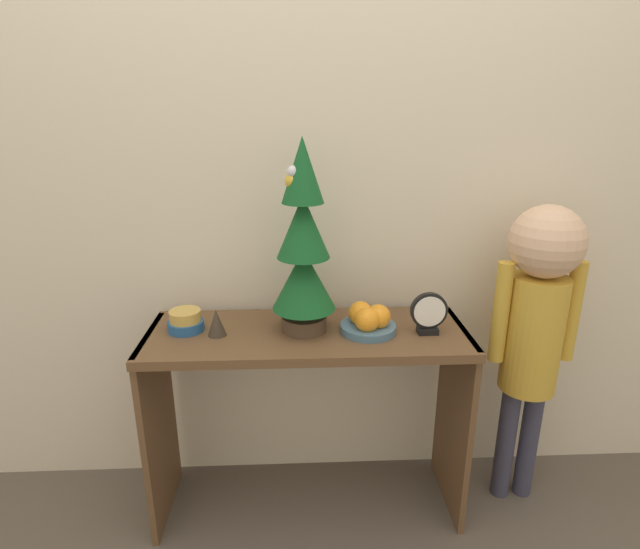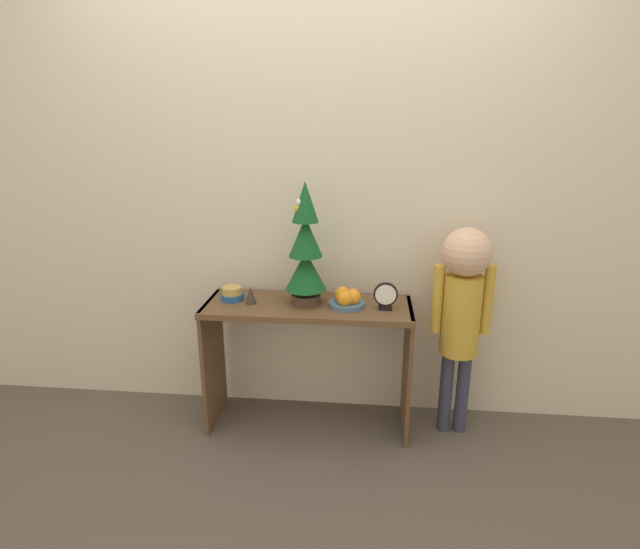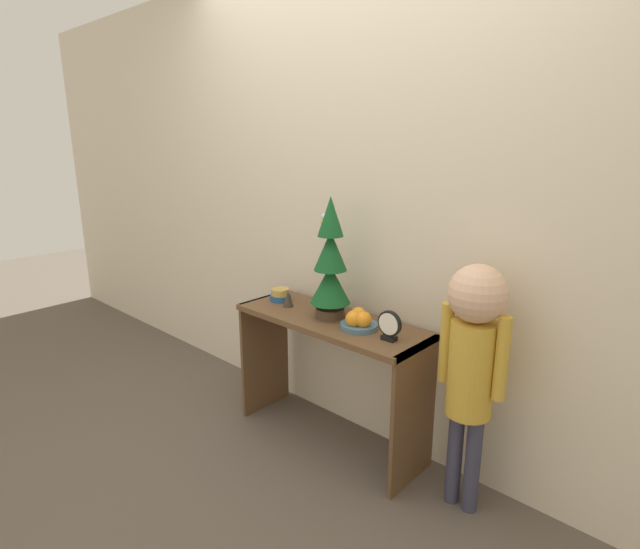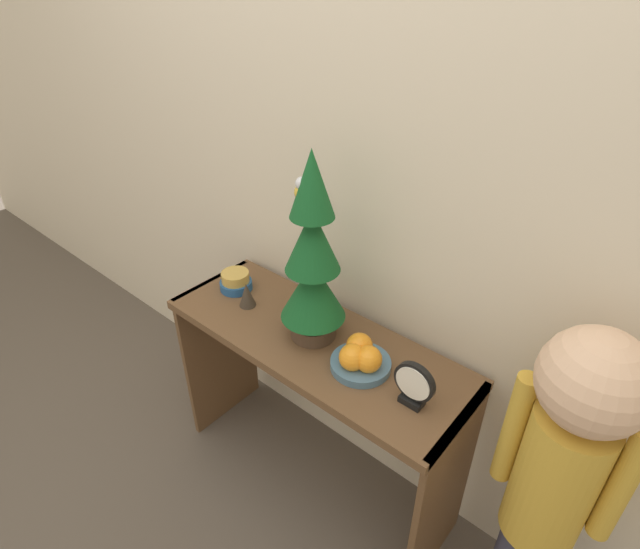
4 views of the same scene
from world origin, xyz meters
name	(u,v)px [view 4 (image 4 of 4)]	position (x,y,z in m)	size (l,w,h in m)	color
ground_plane	(281,507)	(0.00, 0.00, 0.00)	(12.00, 12.00, 0.00)	brown
back_wall	(365,150)	(0.00, 0.43, 1.25)	(7.00, 0.05, 2.50)	beige
console_table	(314,374)	(0.00, 0.19, 0.53)	(1.05, 0.38, 0.69)	brown
mini_tree	(313,259)	(-0.01, 0.20, 0.98)	(0.20, 0.20, 0.62)	#4C3828
fruit_bowl	(360,358)	(0.20, 0.17, 0.73)	(0.18, 0.18, 0.10)	#476B84
singing_bowl	(236,281)	(-0.40, 0.21, 0.73)	(0.12, 0.12, 0.07)	#235189
desk_clock	(414,385)	(0.39, 0.15, 0.76)	(0.12, 0.04, 0.14)	black
figurine	(247,295)	(-0.29, 0.17, 0.74)	(0.06, 0.06, 0.09)	#382D23
child_figure	(564,456)	(0.77, 0.21, 0.74)	(0.30, 0.24, 1.10)	#38384C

